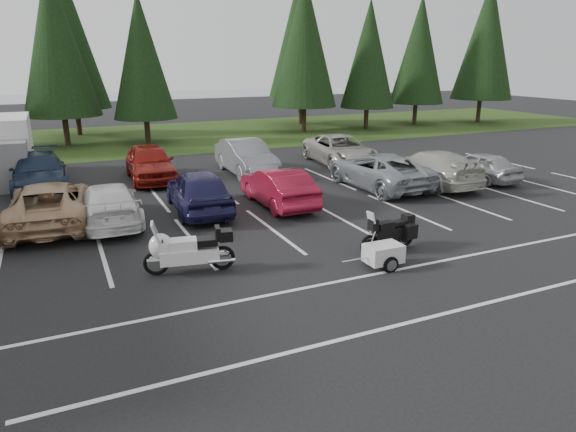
# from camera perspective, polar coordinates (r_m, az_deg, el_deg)

# --- Properties ---
(ground) EXTENTS (120.00, 120.00, 0.00)m
(ground) POSITION_cam_1_polar(r_m,az_deg,el_deg) (16.04, -1.94, -2.85)
(ground) COLOR black
(ground) RESTS_ON ground
(grass_strip) EXTENTS (80.00, 16.00, 0.01)m
(grass_strip) POSITION_cam_1_polar(r_m,az_deg,el_deg) (38.76, -15.87, 8.34)
(grass_strip) COLOR #1E3310
(grass_strip) RESTS_ON ground
(lake_water) EXTENTS (70.00, 50.00, 0.02)m
(lake_water) POSITION_cam_1_polar(r_m,az_deg,el_deg) (69.84, -16.74, 11.89)
(lake_water) COLOR slate
(lake_water) RESTS_ON ground
(box_truck) EXTENTS (2.40, 5.60, 2.90)m
(box_truck) POSITION_cam_1_polar(r_m,az_deg,el_deg) (26.84, -29.17, 6.32)
(box_truck) COLOR silver
(box_truck) RESTS_ON ground
(stall_markings) EXTENTS (32.00, 16.00, 0.01)m
(stall_markings) POSITION_cam_1_polar(r_m,az_deg,el_deg) (17.81, -4.42, -0.84)
(stall_markings) COLOR silver
(stall_markings) RESTS_ON ground
(conifer_4) EXTENTS (4.80, 4.80, 11.17)m
(conifer_4) POSITION_cam_1_polar(r_m,az_deg,el_deg) (36.87, -24.47, 17.29)
(conifer_4) COLOR #332316
(conifer_4) RESTS_ON ground
(conifer_5) EXTENTS (4.14, 4.14, 9.63)m
(conifer_5) POSITION_cam_1_polar(r_m,az_deg,el_deg) (36.01, -15.98, 16.72)
(conifer_5) COLOR #332316
(conifer_5) RESTS_ON ground
(conifer_6) EXTENTS (4.93, 4.93, 11.48)m
(conifer_6) POSITION_cam_1_polar(r_m,az_deg,el_deg) (40.20, 1.84, 18.85)
(conifer_6) COLOR #332316
(conifer_6) RESTS_ON ground
(conifer_7) EXTENTS (4.27, 4.27, 9.94)m
(conifer_7) POSITION_cam_1_polar(r_m,az_deg,el_deg) (42.64, 8.98, 17.34)
(conifer_7) COLOR #332316
(conifer_7) RESTS_ON ground
(conifer_8) EXTENTS (4.53, 4.53, 10.56)m
(conifer_8) POSITION_cam_1_polar(r_m,az_deg,el_deg) (46.50, 14.39, 17.44)
(conifer_8) COLOR #332316
(conifer_8) RESTS_ON ground
(conifer_9) EXTENTS (5.19, 5.19, 12.10)m
(conifer_9) POSITION_cam_1_polar(r_m,az_deg,el_deg) (49.52, 21.18, 17.85)
(conifer_9) COLOR #332316
(conifer_9) RESTS_ON ground
(conifer_back_b) EXTENTS (4.97, 4.97, 11.58)m
(conifer_back_b) POSITION_cam_1_polar(r_m,az_deg,el_deg) (41.50, -23.19, 17.59)
(conifer_back_b) COLOR #332316
(conifer_back_b) RESTS_ON ground
(conifer_back_c) EXTENTS (5.50, 5.50, 12.81)m
(conifer_back_c) POSITION_cam_1_polar(r_m,az_deg,el_deg) (45.32, 1.47, 19.64)
(conifer_back_c) COLOR #332316
(conifer_back_c) RESTS_ON ground
(car_near_2) EXTENTS (2.93, 5.66, 1.53)m
(car_near_2) POSITION_cam_1_polar(r_m,az_deg,el_deg) (19.13, -25.00, 1.21)
(car_near_2) COLOR tan
(car_near_2) RESTS_ON ground
(car_near_3) EXTENTS (2.11, 4.90, 1.41)m
(car_near_3) POSITION_cam_1_polar(r_m,az_deg,el_deg) (18.64, -19.28, 1.29)
(car_near_3) COLOR silver
(car_near_3) RESTS_ON ground
(car_near_4) EXTENTS (2.22, 4.86, 1.62)m
(car_near_4) POSITION_cam_1_polar(r_m,az_deg,el_deg) (19.24, -9.91, 2.81)
(car_near_4) COLOR #1B1A42
(car_near_4) RESTS_ON ground
(car_near_5) EXTENTS (1.56, 4.47, 1.47)m
(car_near_5) POSITION_cam_1_polar(r_m,az_deg,el_deg) (19.79, -1.11, 3.24)
(car_near_5) COLOR maroon
(car_near_5) RESTS_ON ground
(car_near_6) EXTENTS (2.64, 5.58, 1.54)m
(car_near_6) POSITION_cam_1_polar(r_m,az_deg,el_deg) (22.94, 10.05, 5.00)
(car_near_6) COLOR gray
(car_near_6) RESTS_ON ground
(car_near_7) EXTENTS (2.32, 5.44, 1.56)m
(car_near_7) POSITION_cam_1_polar(r_m,az_deg,el_deg) (24.04, 15.63, 5.21)
(car_near_7) COLOR #ADAB9F
(car_near_7) RESTS_ON ground
(car_near_8) EXTENTS (1.88, 4.09, 1.36)m
(car_near_8) POSITION_cam_1_polar(r_m,az_deg,el_deg) (25.63, 20.50, 5.23)
(car_near_8) COLOR #9D9EA2
(car_near_8) RESTS_ON ground
(car_far_1) EXTENTS (2.27, 5.43, 1.57)m
(car_far_1) POSITION_cam_1_polar(r_m,az_deg,el_deg) (24.71, -25.95, 4.43)
(car_far_1) COLOR #18253D
(car_far_1) RESTS_ON ground
(car_far_2) EXTENTS (2.19, 5.00, 1.68)m
(car_far_2) POSITION_cam_1_polar(r_m,az_deg,el_deg) (24.83, -15.07, 5.75)
(car_far_2) COLOR maroon
(car_far_2) RESTS_ON ground
(car_far_3) EXTENTS (1.80, 5.08, 1.67)m
(car_far_3) POSITION_cam_1_polar(r_m,az_deg,el_deg) (25.43, -4.67, 6.53)
(car_far_3) COLOR slate
(car_far_3) RESTS_ON ground
(car_far_4) EXTENTS (3.06, 5.77, 1.54)m
(car_far_4) POSITION_cam_1_polar(r_m,az_deg,el_deg) (27.91, 5.82, 7.31)
(car_far_4) COLOR #A29C94
(car_far_4) RESTS_ON ground
(touring_motorcycle) EXTENTS (2.77, 1.32, 1.47)m
(touring_motorcycle) POSITION_cam_1_polar(r_m,az_deg,el_deg) (13.78, -10.94, -3.33)
(touring_motorcycle) COLOR silver
(touring_motorcycle) RESTS_ON ground
(cargo_trailer) EXTENTS (1.44, 0.81, 0.66)m
(cargo_trailer) POSITION_cam_1_polar(r_m,az_deg,el_deg) (14.25, 10.54, -4.35)
(cargo_trailer) COLOR silver
(cargo_trailer) RESTS_ON ground
(adventure_motorcycle) EXTENTS (2.22, 0.92, 1.32)m
(adventure_motorcycle) POSITION_cam_1_polar(r_m,az_deg,el_deg) (15.37, 11.09, -1.48)
(adventure_motorcycle) COLOR black
(adventure_motorcycle) RESTS_ON ground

